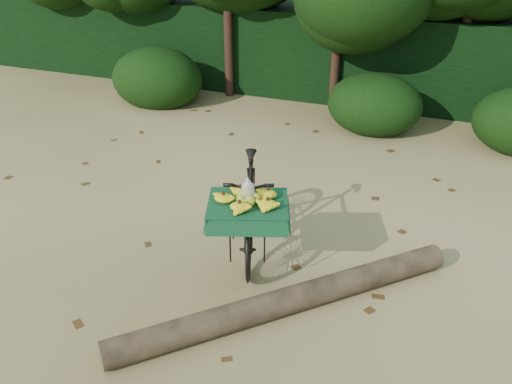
% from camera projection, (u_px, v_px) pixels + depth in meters
% --- Properties ---
extents(ground, '(80.00, 80.00, 0.00)m').
position_uv_depth(ground, '(191.00, 229.00, 6.94)').
color(ground, tan).
rests_on(ground, ground).
extents(vendor_bicycle, '(1.29, 2.01, 1.16)m').
position_uv_depth(vendor_bicycle, '(250.00, 207.00, 6.24)').
color(vendor_bicycle, black).
rests_on(vendor_bicycle, ground).
extents(fallen_log, '(2.80, 2.89, 0.27)m').
position_uv_depth(fallen_log, '(289.00, 300.00, 5.47)').
color(fallen_log, brown).
rests_on(fallen_log, ground).
extents(hedge_backdrop, '(26.00, 1.80, 1.80)m').
position_uv_depth(hedge_backdrop, '(324.00, 51.00, 11.70)').
color(hedge_backdrop, black).
rests_on(hedge_backdrop, ground).
extents(tree_row, '(14.50, 2.00, 4.00)m').
position_uv_depth(tree_row, '(285.00, 1.00, 10.74)').
color(tree_row, black).
rests_on(tree_row, ground).
extents(bush_clumps, '(8.80, 1.70, 0.90)m').
position_uv_depth(bush_clumps, '(321.00, 101.00, 10.10)').
color(bush_clumps, black).
rests_on(bush_clumps, ground).
extents(leaf_litter, '(7.00, 7.30, 0.01)m').
position_uv_depth(leaf_litter, '(213.00, 205.00, 7.47)').
color(leaf_litter, '#462D12').
rests_on(leaf_litter, ground).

